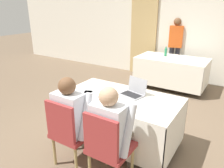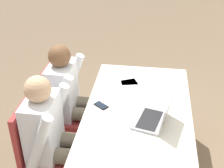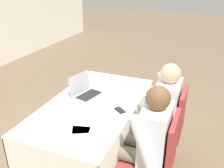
% 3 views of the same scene
% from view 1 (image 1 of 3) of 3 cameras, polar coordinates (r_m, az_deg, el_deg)
% --- Properties ---
extents(ground_plane, '(24.00, 24.00, 0.00)m').
position_cam_1_polar(ground_plane, '(3.34, 2.04, -14.89)').
color(ground_plane, brown).
extents(wall_back, '(12.00, 0.06, 2.70)m').
position_cam_1_polar(wall_back, '(5.91, 19.37, 13.62)').
color(wall_back, silver).
rests_on(wall_back, ground_plane).
extents(curtain_panel, '(0.76, 0.04, 2.65)m').
position_cam_1_polar(curtain_panel, '(6.24, 8.28, 14.58)').
color(curtain_panel, tan).
rests_on(curtain_panel, ground_plane).
extents(conference_table_near, '(1.60, 0.87, 0.73)m').
position_cam_1_polar(conference_table_near, '(3.05, 2.17, -6.29)').
color(conference_table_near, white).
rests_on(conference_table_near, ground_plane).
extents(conference_table_far, '(1.60, 0.87, 0.73)m').
position_cam_1_polar(conference_table_far, '(5.35, 15.29, 4.78)').
color(conference_table_far, white).
rests_on(conference_table_far, ground_plane).
extents(laptop, '(0.36, 0.32, 0.23)m').
position_cam_1_polar(laptop, '(3.02, 5.53, -2.14)').
color(laptop, '#99999E').
rests_on(laptop, conference_table_near).
extents(cell_phone, '(0.13, 0.14, 0.01)m').
position_cam_1_polar(cell_phone, '(2.75, -1.83, -5.24)').
color(cell_phone, black).
rests_on(cell_phone, conference_table_near).
extents(paper_beside_laptop, '(0.32, 0.36, 0.00)m').
position_cam_1_polar(paper_beside_laptop, '(3.05, -5.72, -2.75)').
color(paper_beside_laptop, white).
rests_on(paper_beside_laptop, conference_table_near).
extents(paper_centre_table, '(0.31, 0.36, 0.00)m').
position_cam_1_polar(paper_centre_table, '(2.85, 5.47, -4.48)').
color(paper_centre_table, white).
rests_on(paper_centre_table, conference_table_near).
extents(paper_left_edge, '(0.28, 0.34, 0.00)m').
position_cam_1_polar(paper_left_edge, '(3.21, -6.64, -1.60)').
color(paper_left_edge, white).
rests_on(paper_left_edge, conference_table_near).
extents(water_bottle, '(0.06, 0.06, 0.26)m').
position_cam_1_polar(water_bottle, '(5.43, 13.86, 8.27)').
color(water_bottle, '#288456').
rests_on(water_bottle, conference_table_far).
extents(chair_near_left, '(0.44, 0.44, 0.90)m').
position_cam_1_polar(chair_near_left, '(2.71, -11.22, -11.90)').
color(chair_near_left, tan).
rests_on(chair_near_left, ground_plane).
extents(chair_near_right, '(0.44, 0.44, 0.90)m').
position_cam_1_polar(chair_near_right, '(2.41, -1.18, -15.87)').
color(chair_near_right, tan).
rests_on(chair_near_right, ground_plane).
extents(person_checkered_shirt, '(0.50, 0.52, 1.16)m').
position_cam_1_polar(person_checkered_shirt, '(2.69, -9.95, -8.08)').
color(person_checkered_shirt, '#665B4C').
rests_on(person_checkered_shirt, ground_plane).
extents(person_white_shirt, '(0.50, 0.52, 1.16)m').
position_cam_1_polar(person_white_shirt, '(2.40, 0.17, -11.55)').
color(person_white_shirt, '#665B4C').
rests_on(person_white_shirt, ground_plane).
extents(person_red_shirt, '(0.37, 0.26, 1.59)m').
position_cam_1_polar(person_red_shirt, '(6.01, 16.21, 9.82)').
color(person_red_shirt, '#33333D').
rests_on(person_red_shirt, ground_plane).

